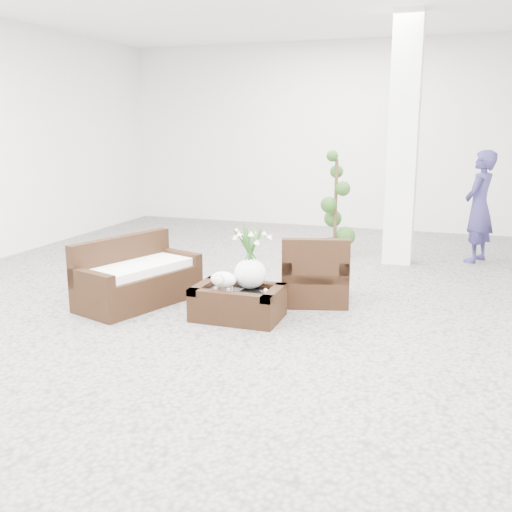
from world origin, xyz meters
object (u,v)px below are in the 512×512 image
(coffee_table, at_px, (238,304))
(topiary, at_px, (336,205))
(loveseat, at_px, (138,272))
(armchair, at_px, (315,268))

(coffee_table, relative_size, topiary, 0.57)
(loveseat, distance_m, topiary, 3.57)
(armchair, distance_m, loveseat, 1.99)
(coffee_table, xyz_separation_m, armchair, (0.61, 0.87, 0.24))
(armchair, xyz_separation_m, loveseat, (-1.85, -0.74, -0.02))
(coffee_table, xyz_separation_m, loveseat, (-1.24, 0.13, 0.22))
(loveseat, bearing_deg, coffee_table, -77.00)
(armchair, relative_size, topiary, 0.50)
(coffee_table, distance_m, topiary, 3.38)
(topiary, bearing_deg, armchair, -83.69)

